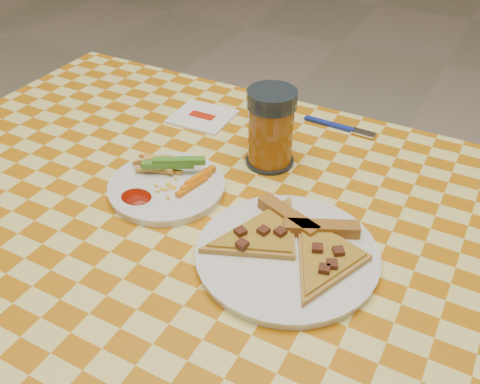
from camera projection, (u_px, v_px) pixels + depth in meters
name	position (u px, v px, depth m)	size (l,w,h in m)	color
table	(218.00, 253.00, 0.90)	(1.28, 0.88, 0.76)	silver
plate_left	(167.00, 188.00, 0.92)	(0.20, 0.20, 0.01)	white
plate_right	(287.00, 255.00, 0.78)	(0.26, 0.26, 0.01)	white
fries_veggies	(167.00, 174.00, 0.92)	(0.16, 0.15, 0.04)	gold
pizza_slices	(294.00, 242.00, 0.78)	(0.31, 0.26, 0.02)	gold
drink_glass	(271.00, 129.00, 0.95)	(0.09, 0.09, 0.14)	black
napkin	(202.00, 117.00, 1.12)	(0.12, 0.11, 0.01)	white
fork	(340.00, 127.00, 1.09)	(0.15, 0.02, 0.01)	navy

